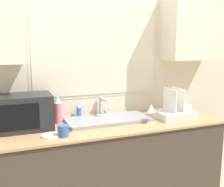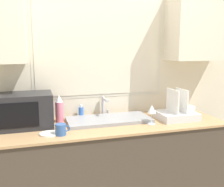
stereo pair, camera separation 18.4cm
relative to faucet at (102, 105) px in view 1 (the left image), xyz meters
name	(u,v)px [view 1 (the left image)]	position (x,y,z in m)	size (l,w,h in m)	color
countertop	(109,171)	(-0.02, -0.25, -0.59)	(2.11, 0.67, 0.93)	#42382D
wall_back	(98,68)	(-0.02, 0.06, 0.36)	(6.00, 0.38, 2.60)	beige
sink_basin	(108,120)	(0.00, -0.18, -0.11)	(0.77, 0.36, 0.03)	gray
faucet	(102,105)	(0.00, 0.00, 0.00)	(0.08, 0.19, 0.20)	#B7B7BC
microwave	(23,112)	(-0.75, -0.14, 0.02)	(0.47, 0.33, 0.29)	#232326
dish_rack	(175,112)	(0.65, -0.30, -0.06)	(0.36, 0.29, 0.29)	silver
spray_bottle	(58,110)	(-0.45, -0.07, 0.00)	(0.07, 0.07, 0.25)	#D8728C
soap_bottle	(79,113)	(-0.23, 0.02, -0.06)	(0.05, 0.05, 0.13)	blue
mug_near_sink	(63,131)	(-0.47, -0.45, -0.08)	(0.12, 0.08, 0.09)	#335999
wine_glass	(151,109)	(0.33, -0.39, 0.01)	(0.08, 0.08, 0.18)	silver
small_plate	(51,135)	(-0.56, -0.41, -0.12)	(0.15, 0.15, 0.01)	white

